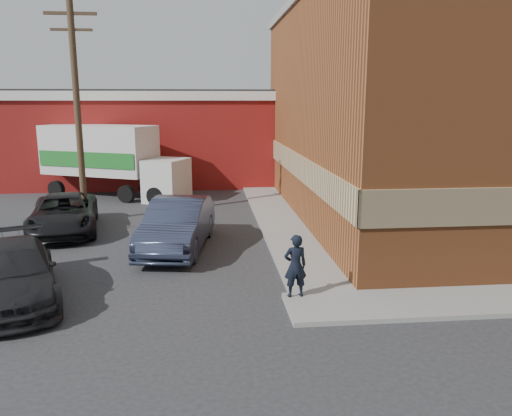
{
  "coord_description": "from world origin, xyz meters",
  "views": [
    {
      "loc": [
        -2.37,
        -12.04,
        5.0
      ],
      "look_at": [
        -0.86,
        3.06,
        1.72
      ],
      "focal_mm": 35.0,
      "sensor_mm": 36.0,
      "label": 1
    }
  ],
  "objects_px": {
    "utility_pole": "(77,107)",
    "suv_b": "(13,273)",
    "man": "(295,266)",
    "warehouse": "(148,136)",
    "sedan": "(178,225)",
    "box_truck": "(112,156)",
    "suv_a": "(64,214)",
    "brick_building": "(457,108)"
  },
  "relations": [
    {
      "from": "man",
      "to": "suv_a",
      "type": "height_order",
      "value": "man"
    },
    {
      "from": "brick_building",
      "to": "box_truck",
      "type": "xyz_separation_m",
      "value": [
        -15.76,
        5.41,
        -2.52
      ]
    },
    {
      "from": "utility_pole",
      "to": "suv_b",
      "type": "distance_m",
      "value": 9.41
    },
    {
      "from": "suv_b",
      "to": "box_truck",
      "type": "relative_size",
      "value": 0.63
    },
    {
      "from": "man",
      "to": "box_truck",
      "type": "xyz_separation_m",
      "value": [
        -7.06,
        14.66,
        1.23
      ]
    },
    {
      "from": "brick_building",
      "to": "sedan",
      "type": "bearing_deg",
      "value": -159.78
    },
    {
      "from": "sedan",
      "to": "suv_b",
      "type": "relative_size",
      "value": 1.06
    },
    {
      "from": "brick_building",
      "to": "man",
      "type": "relative_size",
      "value": 11.24
    },
    {
      "from": "suv_a",
      "to": "box_truck",
      "type": "bearing_deg",
      "value": 74.05
    },
    {
      "from": "utility_pole",
      "to": "suv_a",
      "type": "relative_size",
      "value": 1.73
    },
    {
      "from": "sedan",
      "to": "suv_b",
      "type": "distance_m",
      "value": 5.68
    },
    {
      "from": "utility_pole",
      "to": "sedan",
      "type": "height_order",
      "value": "utility_pole"
    },
    {
      "from": "warehouse",
      "to": "sedan",
      "type": "height_order",
      "value": "warehouse"
    },
    {
      "from": "brick_building",
      "to": "utility_pole",
      "type": "bearing_deg",
      "value": 179.98
    },
    {
      "from": "suv_b",
      "to": "box_truck",
      "type": "distance_m",
      "value": 13.98
    },
    {
      "from": "warehouse",
      "to": "suv_a",
      "type": "height_order",
      "value": "warehouse"
    },
    {
      "from": "suv_a",
      "to": "warehouse",
      "type": "bearing_deg",
      "value": 70.66
    },
    {
      "from": "brick_building",
      "to": "warehouse",
      "type": "distance_m",
      "value": 18.3
    },
    {
      "from": "warehouse",
      "to": "utility_pole",
      "type": "relative_size",
      "value": 1.81
    },
    {
      "from": "suv_a",
      "to": "box_truck",
      "type": "relative_size",
      "value": 0.66
    },
    {
      "from": "brick_building",
      "to": "box_truck",
      "type": "relative_size",
      "value": 2.33
    },
    {
      "from": "utility_pole",
      "to": "suv_b",
      "type": "bearing_deg",
      "value": -88.7
    },
    {
      "from": "brick_building",
      "to": "warehouse",
      "type": "bearing_deg",
      "value": 142.8
    },
    {
      "from": "man",
      "to": "sedan",
      "type": "distance_m",
      "value": 5.82
    },
    {
      "from": "brick_building",
      "to": "sedan",
      "type": "height_order",
      "value": "brick_building"
    },
    {
      "from": "sedan",
      "to": "man",
      "type": "bearing_deg",
      "value": -47.81
    },
    {
      "from": "utility_pole",
      "to": "man",
      "type": "xyz_separation_m",
      "value": [
        7.3,
        -9.25,
        -3.81
      ]
    },
    {
      "from": "utility_pole",
      "to": "sedan",
      "type": "relative_size",
      "value": 1.72
    },
    {
      "from": "box_truck",
      "to": "warehouse",
      "type": "bearing_deg",
      "value": 102.0
    },
    {
      "from": "warehouse",
      "to": "utility_pole",
      "type": "distance_m",
      "value": 11.27
    },
    {
      "from": "brick_building",
      "to": "suv_a",
      "type": "bearing_deg",
      "value": -174.24
    },
    {
      "from": "man",
      "to": "suv_a",
      "type": "distance_m",
      "value": 10.81
    },
    {
      "from": "brick_building",
      "to": "sedan",
      "type": "distance_m",
      "value": 13.24
    },
    {
      "from": "warehouse",
      "to": "man",
      "type": "xyz_separation_m",
      "value": [
        5.8,
        -20.25,
        -1.88
      ]
    },
    {
      "from": "utility_pole",
      "to": "sedan",
      "type": "distance_m",
      "value": 7.15
    },
    {
      "from": "utility_pole",
      "to": "suv_b",
      "type": "xyz_separation_m",
      "value": [
        0.19,
        -8.5,
        -4.03
      ]
    },
    {
      "from": "brick_building",
      "to": "box_truck",
      "type": "height_order",
      "value": "brick_building"
    },
    {
      "from": "box_truck",
      "to": "suv_a",
      "type": "bearing_deg",
      "value": -70.42
    },
    {
      "from": "warehouse",
      "to": "sedan",
      "type": "bearing_deg",
      "value": -80.39
    },
    {
      "from": "sedan",
      "to": "suv_b",
      "type": "xyz_separation_m",
      "value": [
        -3.91,
        -4.12,
        -0.15
      ]
    },
    {
      "from": "man",
      "to": "suv_a",
      "type": "bearing_deg",
      "value": -50.76
    },
    {
      "from": "suv_b",
      "to": "brick_building",
      "type": "bearing_deg",
      "value": 7.85
    }
  ]
}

